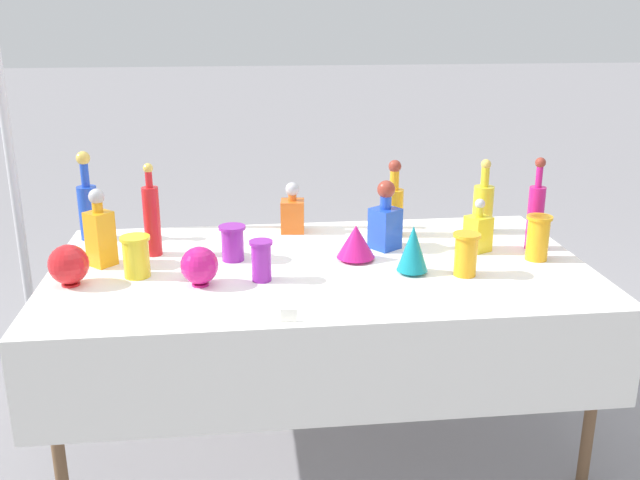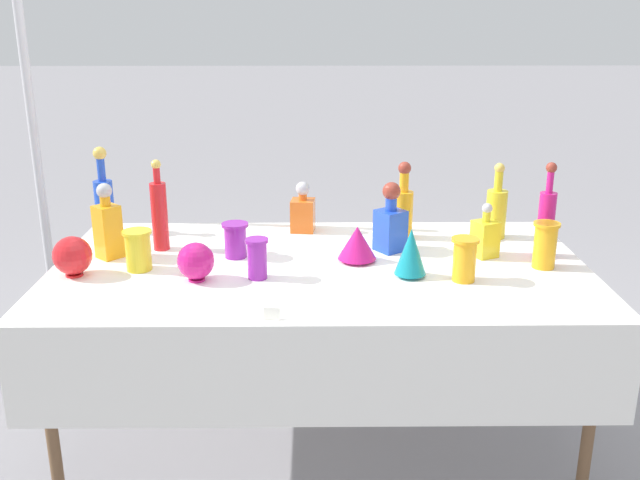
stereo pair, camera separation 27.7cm
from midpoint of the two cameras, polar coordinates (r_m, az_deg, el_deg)
The scene contains 24 objects.
ground_plane at distance 3.15m, azimuth -2.61°, elevation -15.08°, with size 40.00×40.00×0.00m, color gray.
display_table at distance 2.79m, azimuth -2.75°, elevation -3.32°, with size 2.09×1.14×0.76m.
tall_bottle_0 at distance 3.03m, azimuth 14.40°, elevation 2.07°, with size 0.07×0.07×0.39m.
tall_bottle_1 at distance 3.13m, azimuth 3.40°, elevation 2.73°, with size 0.09×0.09×0.34m.
tall_bottle_2 at distance 3.23m, azimuth 10.54°, elevation 2.71°, with size 0.09×0.09×0.33m.
tall_bottle_3 at distance 2.98m, azimuth -15.94°, elevation 1.70°, with size 0.07×0.07×0.38m.
tall_bottle_4 at distance 3.27m, azimuth -20.42°, elevation 2.61°, with size 0.08×0.08×0.39m.
square_decanter_0 at distance 2.98m, azimuth 9.95°, elevation 0.66°, with size 0.12×0.12×0.22m.
square_decanter_1 at distance 2.96m, azimuth 2.58°, elevation 1.54°, with size 0.14×0.14×0.29m.
square_decanter_2 at distance 3.20m, azimuth -4.70°, elevation 2.20°, with size 0.11×0.11×0.23m.
square_decanter_3 at distance 2.93m, azimuth -19.82°, elevation 0.51°, with size 0.12×0.12×0.31m.
slender_vase_0 at distance 2.63m, azimuth -7.74°, elevation -1.57°, with size 0.09×0.09×0.15m.
slender_vase_1 at distance 2.87m, azimuth -9.78°, elevation -0.15°, with size 0.11×0.11×0.14m.
slender_vase_2 at distance 2.77m, azimuth -17.31°, elevation -1.20°, with size 0.11×0.11×0.16m.
slender_vase_3 at distance 2.92m, azimuth 14.48°, elevation 0.25°, with size 0.10×0.10×0.18m.
slender_vase_4 at distance 2.69m, azimuth 8.73°, elevation -1.05°, with size 0.10×0.10×0.16m.
fluted_vase_0 at distance 2.83m, azimuth 0.08°, elevation -0.18°, with size 0.15×0.15×0.14m.
fluted_vase_1 at distance 2.69m, azimuth 4.53°, elevation -0.74°, with size 0.12×0.12×0.19m.
round_bowl_0 at distance 2.63m, azimuth -12.63°, elevation -2.07°, with size 0.14×0.14×0.15m.
round_bowl_1 at distance 2.77m, azimuth -22.22°, elevation -1.88°, with size 0.15×0.15×0.15m.
price_tag_left at distance 2.31m, azimuth -5.98°, elevation -6.09°, with size 0.05×0.01×0.04m, color white.
cardboard_box_behind_left at distance 4.12m, azimuth -6.23°, elevation -4.57°, with size 0.44×0.41×0.37m.
cardboard_box_behind_right at distance 4.09m, azimuth -0.60°, elevation -4.01°, with size 0.45×0.38×0.44m.
canopy_pole at distance 3.61m, azimuth -25.16°, elevation 2.42°, with size 0.18×0.18×2.21m.
Camera 1 is at (-0.30, -2.62, 1.72)m, focal length 40.00 mm.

